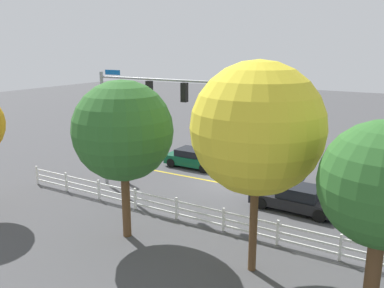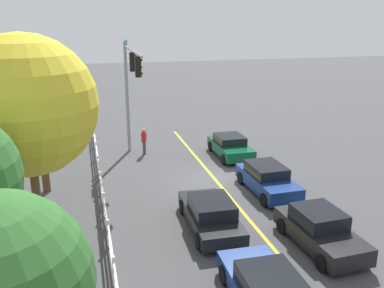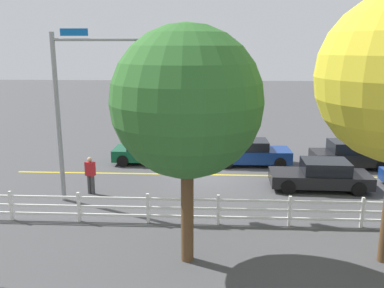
{
  "view_description": "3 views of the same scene",
  "coord_description": "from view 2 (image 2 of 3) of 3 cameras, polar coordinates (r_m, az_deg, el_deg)",
  "views": [
    {
      "loc": [
        -10.45,
        21.47,
        8.37
      ],
      "look_at": [
        1.6,
        1.11,
        2.59
      ],
      "focal_mm": 37.21,
      "sensor_mm": 36.0,
      "label": 1
    },
    {
      "loc": [
        -20.1,
        6.56,
        8.45
      ],
      "look_at": [
        0.27,
        1.2,
        2.0
      ],
      "focal_mm": 39.31,
      "sensor_mm": 36.0,
      "label": 2
    },
    {
      "loc": [
        -0.15,
        20.1,
        6.41
      ],
      "look_at": [
        0.76,
        2.09,
        2.11
      ],
      "focal_mm": 38.32,
      "sensor_mm": 36.0,
      "label": 3
    }
  ],
  "objects": [
    {
      "name": "car_3",
      "position": [
        21.21,
        10.19,
        -4.73
      ],
      "size": [
        4.22,
        1.92,
        1.4
      ],
      "rotation": [
        0.0,
        0.0,
        3.16
      ],
      "color": "navy",
      "rests_on": "ground_plane"
    },
    {
      "name": "signal_assembly",
      "position": [
        24.43,
        -8.34,
        8.71
      ],
      "size": [
        7.27,
        0.38,
        7.1
      ],
      "color": "gray",
      "rests_on": "ground_plane"
    },
    {
      "name": "tree_1",
      "position": [
        21.08,
        -20.32,
        6.22
      ],
      "size": [
        4.35,
        4.35,
        7.07
      ],
      "color": "brown",
      "rests_on": "ground_plane"
    },
    {
      "name": "tree_3",
      "position": [
        29.5,
        -22.52,
        8.29
      ],
      "size": [
        3.37,
        3.37,
        6.33
      ],
      "color": "brown",
      "rests_on": "ground_plane"
    },
    {
      "name": "lane_center_stripe",
      "position": [
        19.33,
        6.76,
        -9.01
      ],
      "size": [
        28.0,
        0.16,
        0.01
      ],
      "primitive_type": "cube",
      "color": "gold",
      "rests_on": "ground_plane"
    },
    {
      "name": "tree_2",
      "position": [
        15.08,
        -21.61,
        4.81
      ],
      "size": [
        4.8,
        4.8,
        7.98
      ],
      "color": "brown",
      "rests_on": "ground_plane"
    },
    {
      "name": "car_0",
      "position": [
        16.89,
        16.95,
        -11.12
      ],
      "size": [
        4.15,
        2.01,
        1.47
      ],
      "rotation": [
        0.0,
        0.0,
        3.19
      ],
      "color": "black",
      "rests_on": "ground_plane"
    },
    {
      "name": "car_4",
      "position": [
        26.27,
        5.21,
        -0.32
      ],
      "size": [
        3.92,
        1.93,
        1.31
      ],
      "rotation": [
        0.0,
        0.0,
        3.14
      ],
      "color": "#0C4C2D",
      "rests_on": "ground_plane"
    },
    {
      "name": "white_rail_fence",
      "position": [
        18.82,
        -11.81,
        -8.0
      ],
      "size": [
        26.1,
        0.1,
        1.15
      ],
      "color": "white",
      "rests_on": "ground_plane"
    },
    {
      "name": "car_2",
      "position": [
        17.49,
        2.52,
        -9.48
      ],
      "size": [
        4.55,
        2.0,
        1.35
      ],
      "rotation": [
        0.0,
        0.0,
        -0.03
      ],
      "color": "black",
      "rests_on": "ground_plane"
    },
    {
      "name": "pedestrian",
      "position": [
        26.65,
        -6.53,
        0.52
      ],
      "size": [
        0.46,
        0.38,
        1.69
      ],
      "rotation": [
        0.0,
        0.0,
        4.37
      ],
      "color": "#3F3F42",
      "rests_on": "ground_plane"
    },
    {
      "name": "ground_plane",
      "position": [
        22.77,
        3.11,
        -4.78
      ],
      "size": [
        120.0,
        120.0,
        0.0
      ],
      "primitive_type": "plane",
      "color": "#444447"
    }
  ]
}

